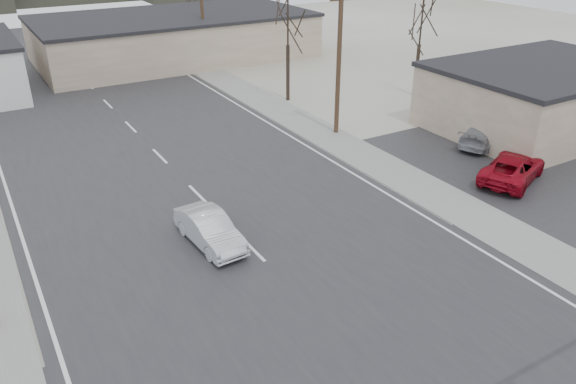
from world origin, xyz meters
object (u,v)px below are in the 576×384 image
at_px(car_far_a, 135,49).
at_px(car_parked_red, 513,168).
at_px(sedan_crossing, 210,229).
at_px(car_parked_silver, 484,134).

distance_m(car_far_a, car_parked_red, 41.07).
bearing_deg(car_far_a, sedan_crossing, 56.08).
height_order(sedan_crossing, car_parked_red, sedan_crossing).
relative_size(car_far_a, car_parked_red, 0.89).
height_order(sedan_crossing, car_parked_silver, sedan_crossing).
distance_m(car_parked_red, car_parked_silver, 5.27).
distance_m(sedan_crossing, car_far_a, 38.74).
bearing_deg(car_parked_silver, car_far_a, -3.92).
relative_size(sedan_crossing, car_far_a, 0.94).
bearing_deg(car_parked_red, sedan_crossing, 59.87).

